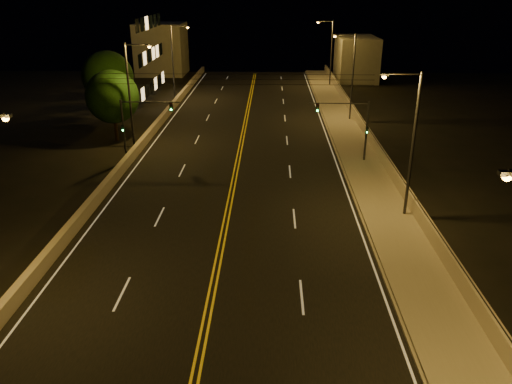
{
  "coord_description": "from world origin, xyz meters",
  "views": [
    {
      "loc": [
        2.86,
        -10.4,
        14.3
      ],
      "look_at": [
        2.0,
        18.0,
        2.5
      ],
      "focal_mm": 35.0,
      "sensor_mm": 36.0,
      "label": 1
    }
  ],
  "objects_px": {
    "streetlight_6": "(175,57)",
    "tree_0": "(112,97)",
    "streetlight_5": "(132,89)",
    "tree_1": "(108,77)",
    "streetlight_3": "(330,49)",
    "streetlight_2": "(351,72)",
    "traffic_signal_right": "(354,124)",
    "streetlight_1": "(410,138)",
    "traffic_signal_left": "(135,122)"
  },
  "relations": [
    {
      "from": "streetlight_1",
      "to": "streetlight_3",
      "type": "height_order",
      "value": "same"
    },
    {
      "from": "streetlight_3",
      "to": "traffic_signal_right",
      "type": "height_order",
      "value": "streetlight_3"
    },
    {
      "from": "traffic_signal_right",
      "to": "tree_0",
      "type": "bearing_deg",
      "value": 164.63
    },
    {
      "from": "streetlight_1",
      "to": "streetlight_6",
      "type": "xyz_separation_m",
      "value": [
        -21.47,
        36.93,
        0.0
      ]
    },
    {
      "from": "streetlight_3",
      "to": "tree_1",
      "type": "xyz_separation_m",
      "value": [
        -26.97,
        -21.18,
        -0.67
      ]
    },
    {
      "from": "streetlight_5",
      "to": "streetlight_6",
      "type": "distance_m",
      "value": 21.72
    },
    {
      "from": "streetlight_1",
      "to": "streetlight_3",
      "type": "relative_size",
      "value": 1.0
    },
    {
      "from": "streetlight_5",
      "to": "tree_1",
      "type": "distance_m",
      "value": 11.77
    },
    {
      "from": "traffic_signal_left",
      "to": "traffic_signal_right",
      "type": "bearing_deg",
      "value": 0.0
    },
    {
      "from": "streetlight_2",
      "to": "streetlight_3",
      "type": "xyz_separation_m",
      "value": [
        0.0,
        21.37,
        0.0
      ]
    },
    {
      "from": "streetlight_1",
      "to": "streetlight_3",
      "type": "distance_m",
      "value": 46.77
    },
    {
      "from": "streetlight_2",
      "to": "traffic_signal_left",
      "type": "distance_m",
      "value": 24.93
    },
    {
      "from": "streetlight_2",
      "to": "tree_0",
      "type": "bearing_deg",
      "value": -161.01
    },
    {
      "from": "streetlight_1",
      "to": "tree_1",
      "type": "distance_m",
      "value": 37.18
    },
    {
      "from": "streetlight_6",
      "to": "traffic_signal_left",
      "type": "relative_size",
      "value": 1.77
    },
    {
      "from": "streetlight_1",
      "to": "tree_0",
      "type": "relative_size",
      "value": 1.39
    },
    {
      "from": "streetlight_5",
      "to": "tree_0",
      "type": "relative_size",
      "value": 1.39
    },
    {
      "from": "traffic_signal_right",
      "to": "traffic_signal_left",
      "type": "bearing_deg",
      "value": 180.0
    },
    {
      "from": "streetlight_6",
      "to": "traffic_signal_left",
      "type": "height_order",
      "value": "streetlight_6"
    },
    {
      "from": "streetlight_2",
      "to": "tree_1",
      "type": "xyz_separation_m",
      "value": [
        -26.97,
        0.19,
        -0.67
      ]
    },
    {
      "from": "streetlight_1",
      "to": "tree_1",
      "type": "bearing_deg",
      "value": 136.5
    },
    {
      "from": "traffic_signal_right",
      "to": "streetlight_3",
      "type": "bearing_deg",
      "value": 87.42
    },
    {
      "from": "streetlight_3",
      "to": "streetlight_6",
      "type": "bearing_deg",
      "value": -155.36
    },
    {
      "from": "traffic_signal_right",
      "to": "tree_0",
      "type": "height_order",
      "value": "tree_0"
    },
    {
      "from": "traffic_signal_left",
      "to": "tree_0",
      "type": "relative_size",
      "value": 0.78
    },
    {
      "from": "streetlight_2",
      "to": "traffic_signal_right",
      "type": "height_order",
      "value": "streetlight_2"
    },
    {
      "from": "streetlight_5",
      "to": "streetlight_6",
      "type": "height_order",
      "value": "same"
    },
    {
      "from": "streetlight_1",
      "to": "streetlight_5",
      "type": "bearing_deg",
      "value": 144.69
    },
    {
      "from": "streetlight_1",
      "to": "traffic_signal_left",
      "type": "xyz_separation_m",
      "value": [
        -20.25,
        11.01,
        -2.02
      ]
    },
    {
      "from": "tree_1",
      "to": "streetlight_5",
      "type": "bearing_deg",
      "value": -62.08
    },
    {
      "from": "streetlight_2",
      "to": "traffic_signal_left",
      "type": "bearing_deg",
      "value": -144.61
    },
    {
      "from": "tree_1",
      "to": "streetlight_3",
      "type": "bearing_deg",
      "value": 38.14
    },
    {
      "from": "streetlight_1",
      "to": "streetlight_5",
      "type": "xyz_separation_m",
      "value": [
        -21.47,
        15.21,
        0.0
      ]
    },
    {
      "from": "streetlight_5",
      "to": "traffic_signal_right",
      "type": "bearing_deg",
      "value": -11.94
    },
    {
      "from": "streetlight_3",
      "to": "tree_0",
      "type": "bearing_deg",
      "value": -128.98
    },
    {
      "from": "traffic_signal_left",
      "to": "streetlight_1",
      "type": "bearing_deg",
      "value": -28.52
    },
    {
      "from": "streetlight_2",
      "to": "tree_0",
      "type": "distance_m",
      "value": 25.37
    },
    {
      "from": "streetlight_1",
      "to": "tree_1",
      "type": "height_order",
      "value": "streetlight_1"
    },
    {
      "from": "tree_0",
      "to": "tree_1",
      "type": "xyz_separation_m",
      "value": [
        -3.0,
        8.44,
        0.48
      ]
    },
    {
      "from": "streetlight_5",
      "to": "traffic_signal_left",
      "type": "xyz_separation_m",
      "value": [
        1.21,
        -4.2,
        -2.02
      ]
    },
    {
      "from": "streetlight_3",
      "to": "tree_0",
      "type": "relative_size",
      "value": 1.39
    },
    {
      "from": "streetlight_2",
      "to": "tree_0",
      "type": "relative_size",
      "value": 1.39
    },
    {
      "from": "streetlight_6",
      "to": "streetlight_3",
      "type": "bearing_deg",
      "value": 24.64
    },
    {
      "from": "streetlight_6",
      "to": "tree_0",
      "type": "xyz_separation_m",
      "value": [
        -2.5,
        -19.78,
        -1.15
      ]
    },
    {
      "from": "streetlight_5",
      "to": "traffic_signal_left",
      "type": "distance_m",
      "value": 4.81
    },
    {
      "from": "streetlight_2",
      "to": "streetlight_6",
      "type": "relative_size",
      "value": 1.0
    },
    {
      "from": "streetlight_6",
      "to": "tree_0",
      "type": "height_order",
      "value": "streetlight_6"
    },
    {
      "from": "tree_1",
      "to": "tree_0",
      "type": "bearing_deg",
      "value": -70.42
    },
    {
      "from": "streetlight_5",
      "to": "streetlight_6",
      "type": "bearing_deg",
      "value": 90.0
    },
    {
      "from": "streetlight_5",
      "to": "tree_1",
      "type": "relative_size",
      "value": 1.25
    }
  ]
}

